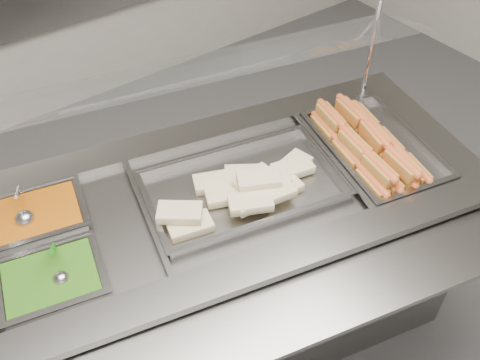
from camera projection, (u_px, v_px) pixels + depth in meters
steam_counter at (229, 264)px, 2.18m from camera, size 1.98×1.22×0.88m
tray_rail at (291, 310)px, 1.58m from camera, size 1.77×0.75×0.05m
sneeze_guard at (201, 70)px, 1.77m from camera, size 1.64×0.65×0.43m
pan_hotdogs at (373, 152)px, 2.08m from camera, size 0.45×0.60×0.10m
pan_wraps at (243, 189)px, 1.91m from camera, size 0.74×0.54×0.07m
pan_beans at (40, 221)px, 1.82m from camera, size 0.34×0.30×0.10m
pan_peas at (54, 285)px, 1.63m from camera, size 0.34×0.30×0.10m
hotdogs_in_buns at (367, 145)px, 2.03m from camera, size 0.34×0.54×0.11m
tortilla_wraps at (249, 188)px, 1.86m from camera, size 0.64×0.32×0.09m
ladle at (25, 218)px, 1.77m from camera, size 0.08×0.19×0.14m
serving_spoon at (60, 274)px, 1.60m from camera, size 0.07×0.17×0.14m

